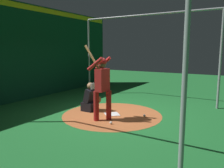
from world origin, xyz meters
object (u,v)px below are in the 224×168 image
at_px(catcher, 90,100).
at_px(baseball_1, 111,123).
at_px(home_plate, 112,114).
at_px(baseball_2, 90,111).
at_px(baseball_0, 144,116).
at_px(batter, 102,83).

height_order(catcher, baseball_1, catcher).
relative_size(home_plate, baseball_2, 5.68).
distance_m(home_plate, catcher, 0.90).
bearing_deg(baseball_1, home_plate, 119.14).
bearing_deg(baseball_1, baseball_2, 150.53).
bearing_deg(catcher, baseball_0, 8.49).
bearing_deg(batter, home_plate, 93.46).
xyz_separation_m(baseball_1, baseball_2, (-1.22, 0.69, 0.00)).
distance_m(home_plate, baseball_0, 0.99).
height_order(baseball_1, baseball_2, same).
height_order(batter, catcher, batter).
distance_m(baseball_0, baseball_1, 1.19).
distance_m(batter, baseball_2, 1.40).
bearing_deg(catcher, baseball_1, -32.45).
distance_m(catcher, baseball_1, 1.54).
bearing_deg(batter, baseball_0, 43.80).
bearing_deg(home_plate, batter, -86.54).
bearing_deg(baseball_2, home_plate, 7.91).
height_order(home_plate, baseball_0, baseball_0).
relative_size(home_plate, catcher, 0.45).
distance_m(batter, baseball_0, 1.63).
xyz_separation_m(home_plate, baseball_2, (-0.78, -0.11, 0.03)).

